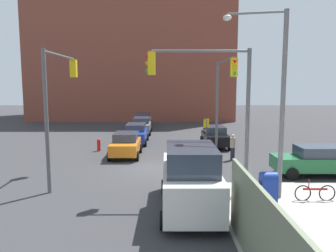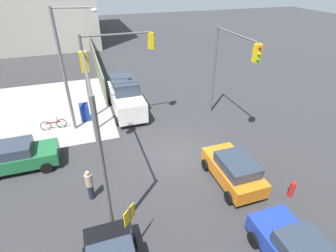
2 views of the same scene
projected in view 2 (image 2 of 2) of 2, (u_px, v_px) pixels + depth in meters
ground_plane at (177, 154)px, 16.04m from camera, size 120.00×120.00×0.00m
sidewalk_corner at (32, 111)px, 20.91m from camera, size 12.00×12.00×0.01m
construction_fence at (95, 61)px, 28.58m from camera, size 18.47×0.12×2.40m
traffic_signal_nw_corner at (93, 114)px, 10.67m from camera, size 6.09×0.36×6.50m
traffic_signal_se_corner at (229, 61)px, 17.05m from camera, size 4.95×0.36×6.50m
traffic_signal_ne_corner at (113, 64)px, 16.60m from camera, size 0.36×4.64×6.50m
street_lamp_corner at (68, 64)px, 16.31m from camera, size 0.91×2.62×8.00m
warning_sign_two_way at (130, 222)px, 9.75m from camera, size 0.48×0.48×2.40m
mailbox_blue at (85, 111)px, 19.33m from camera, size 0.56×0.64×1.43m
fire_hydrant at (292, 188)px, 12.86m from camera, size 0.26×0.26×0.94m
hatchback_orange at (234, 170)px, 13.54m from camera, size 3.84×2.02×1.62m
coupe_green at (16, 156)px, 14.52m from camera, size 2.02×4.19×1.62m
van_white_delivery at (126, 97)px, 20.27m from camera, size 5.40×2.32×2.62m
pedestrian_crossing at (90, 184)px, 12.53m from camera, size 0.36×0.36×1.72m
bicycle_leaning_on_fence at (54, 125)px, 18.46m from camera, size 0.05×1.75×0.97m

